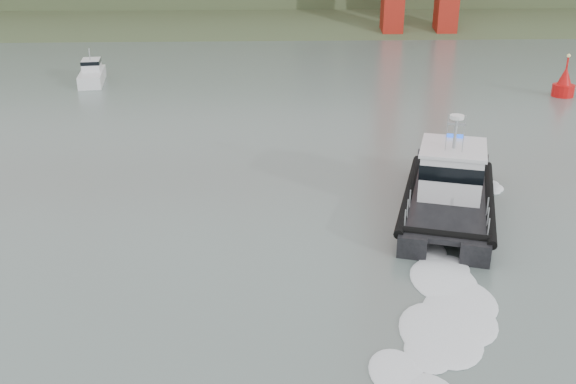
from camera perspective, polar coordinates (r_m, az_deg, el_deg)
name	(u,v)px	position (r m, az deg, el deg)	size (l,w,h in m)	color
ground	(300,334)	(26.05, 1.07, -12.55)	(400.00, 400.00, 0.00)	slate
patrol_boat	(450,188)	(36.88, 14.17, 0.32)	(7.84, 12.86, 5.87)	black
motorboat	(92,74)	(70.42, -17.03, 10.01)	(3.16, 6.97, 3.70)	silver
nav_buoy	(564,85)	(67.05, 23.32, 8.75)	(2.05, 2.05, 4.26)	red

